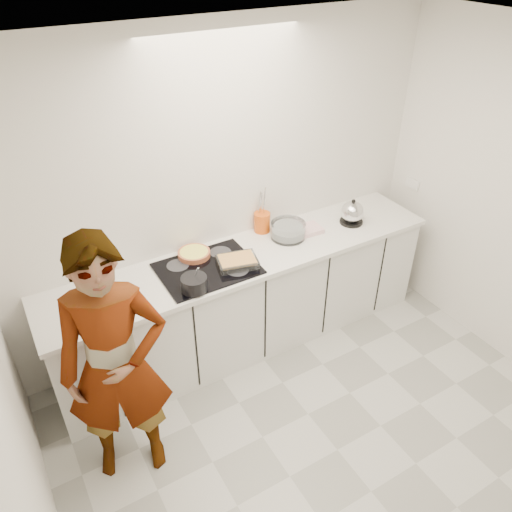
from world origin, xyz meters
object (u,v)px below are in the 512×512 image
tart_dish (194,253)px  cook (116,366)px  utensil_crock (262,222)px  baking_dish (237,261)px  mixing_bowl (288,231)px  hob (207,268)px  kettle (352,213)px  saucepan (194,283)px

tart_dish → cook: size_ratio=0.16×
cook → utensil_crock: bearing=46.0°
baking_dish → mixing_bowl: bearing=15.7°
hob → kettle: 1.38m
hob → cook: cook is taller
mixing_bowl → utensil_crock: bearing=124.1°
saucepan → mixing_bowl: 1.00m
hob → utensil_crock: 0.70m
cook → saucepan: bearing=46.5°
tart_dish → saucepan: size_ratio=1.19×
tart_dish → utensil_crock: size_ratio=1.70×
kettle → cook: bearing=-165.1°
mixing_bowl → baking_dish: bearing=-164.3°
utensil_crock → kettle: bearing=-20.3°
hob → saucepan: saucepan is taller
hob → mixing_bowl: bearing=5.8°
tart_dish → utensil_crock: 0.67m
cook → mixing_bowl: bearing=38.5°
utensil_crock → saucepan: bearing=-150.7°
baking_dish → utensil_crock: 0.56m
saucepan → utensil_crock: saucepan is taller
hob → tart_dish: (-0.02, 0.19, 0.03)m
hob → baking_dish: (0.21, -0.08, 0.04)m
mixing_bowl → kettle: 0.61m
tart_dish → kettle: (1.40, -0.19, 0.06)m
tart_dish → cook: bearing=-137.6°
tart_dish → mixing_bowl: (0.79, -0.12, 0.02)m
hob → saucepan: (-0.19, -0.19, 0.06)m
mixing_bowl → utensil_crock: size_ratio=2.24×
hob → mixing_bowl: mixing_bowl is taller
baking_dish → kettle: bearing=3.9°
mixing_bowl → cook: (-1.66, -0.68, -0.08)m
kettle → baking_dish: bearing=-176.1°
baking_dish → cook: size_ratio=0.19×
saucepan → kettle: size_ratio=0.93×
tart_dish → cook: 1.18m
cook → hob: bearing=50.3°
hob → baking_dish: 0.23m
hob → saucepan: size_ratio=3.00×
tart_dish → utensil_crock: bearing=6.8°
saucepan → kettle: bearing=7.1°
baking_dish → hob: bearing=159.5°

